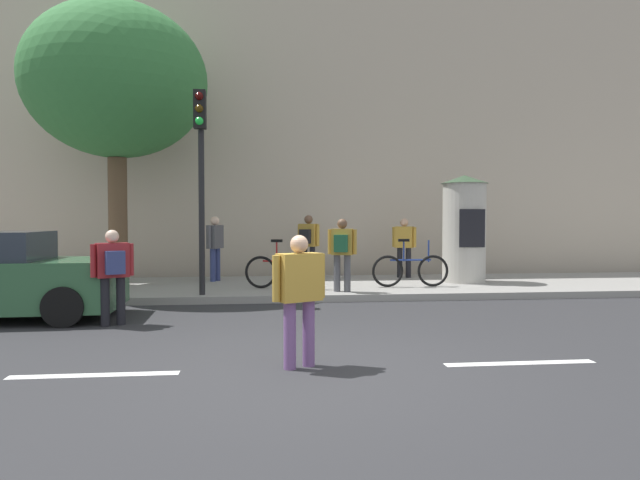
{
  "coord_description": "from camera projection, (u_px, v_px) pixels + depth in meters",
  "views": [
    {
      "loc": [
        -0.62,
        -6.23,
        1.68
      ],
      "look_at": [
        0.26,
        2.0,
        1.38
      ],
      "focal_mm": 31.62,
      "sensor_mm": 36.0,
      "label": 1
    }
  ],
  "objects": [
    {
      "name": "building_backdrop",
      "position": [
        279.0,
        137.0,
        18.08
      ],
      "size": [
        36.0,
        5.0,
        8.63
      ],
      "primitive_type": "cube",
      "color": "#B7A893",
      "rests_on": "ground_plane"
    },
    {
      "name": "pedestrian_in_dark_shirt",
      "position": [
        113.0,
        269.0,
        8.87
      ],
      "size": [
        0.6,
        0.51,
        1.52
      ],
      "color": "black",
      "rests_on": "ground_plane"
    },
    {
      "name": "bicycle_upright",
      "position": [
        284.0,
        271.0,
        12.4
      ],
      "size": [
        1.72,
        0.54,
        1.09
      ],
      "color": "black",
      "rests_on": "sidewalk_curb"
    },
    {
      "name": "poster_column",
      "position": [
        464.0,
        228.0,
        13.74
      ],
      "size": [
        1.14,
        1.14,
        2.61
      ],
      "color": "#B2ADA3",
      "rests_on": "sidewalk_curb"
    },
    {
      "name": "sidewalk_curb",
      "position": [
        286.0,
        287.0,
        13.27
      ],
      "size": [
        36.0,
        4.0,
        0.15
      ],
      "primitive_type": "cube",
      "color": "gray",
      "rests_on": "ground_plane"
    },
    {
      "name": "pedestrian_near_pole",
      "position": [
        299.0,
        290.0,
        6.36
      ],
      "size": [
        0.62,
        0.43,
        1.51
      ],
      "color": "#724C84",
      "rests_on": "ground_plane"
    },
    {
      "name": "pedestrian_tallest",
      "position": [
        215.0,
        243.0,
        13.94
      ],
      "size": [
        0.41,
        0.57,
        1.61
      ],
      "color": "navy",
      "rests_on": "sidewalk_curb"
    },
    {
      "name": "traffic_light",
      "position": [
        201.0,
        158.0,
        11.22
      ],
      "size": [
        0.24,
        0.45,
        4.08
      ],
      "color": "black",
      "rests_on": "sidewalk_curb"
    },
    {
      "name": "bicycle_leaning",
      "position": [
        410.0,
        270.0,
        12.77
      ],
      "size": [
        1.77,
        0.1,
        1.09
      ],
      "color": "black",
      "rests_on": "sidewalk_curb"
    },
    {
      "name": "pedestrian_in_light_jacket",
      "position": [
        342.0,
        248.0,
        11.87
      ],
      "size": [
        0.6,
        0.47,
        1.55
      ],
      "color": "#4C4C51",
      "rests_on": "sidewalk_curb"
    },
    {
      "name": "pedestrian_in_red_top",
      "position": [
        308.0,
        241.0,
        14.59
      ],
      "size": [
        0.54,
        0.52,
        1.64
      ],
      "color": "black",
      "rests_on": "sidewalk_curb"
    },
    {
      "name": "lane_markings",
      "position": [
        316.0,
        369.0,
        6.32
      ],
      "size": [
        25.8,
        0.16,
        0.01
      ],
      "color": "silver",
      "rests_on": "ground_plane"
    },
    {
      "name": "pedestrian_with_bag",
      "position": [
        404.0,
        243.0,
        14.81
      ],
      "size": [
        0.57,
        0.44,
        1.56
      ],
      "color": "black",
      "rests_on": "sidewalk_curb"
    },
    {
      "name": "street_tree",
      "position": [
        116.0,
        82.0,
        12.9
      ],
      "size": [
        4.13,
        4.13,
        6.46
      ],
      "color": "brown",
      "rests_on": "sidewalk_curb"
    },
    {
      "name": "ground_plane",
      "position": [
        316.0,
        369.0,
        6.32
      ],
      "size": [
        80.0,
        80.0,
        0.0
      ],
      "primitive_type": "plane",
      "color": "#2B2B2D"
    }
  ]
}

